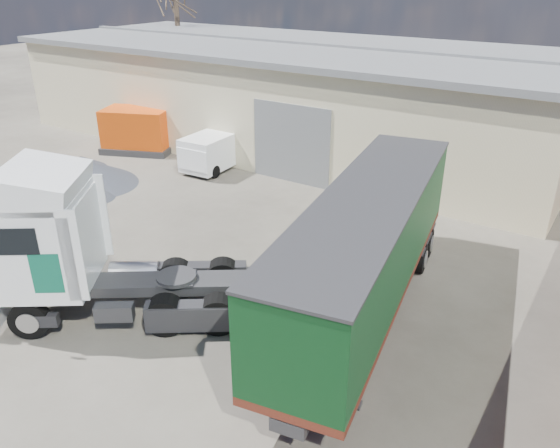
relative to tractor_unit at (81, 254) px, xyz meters
The scene contains 7 objects.
ground 3.09m from the tractor_unit, 65.44° to the left, with size 120.00×120.00×0.00m, color black.
warehouse 18.90m from the tractor_unit, 105.31° to the left, with size 30.60×12.60×5.42m.
tractor_unit is the anchor object (origin of this frame).
box_trailer 7.82m from the tractor_unit, 33.36° to the left, with size 4.30×11.42×3.72m.
panel_van 12.92m from the tractor_unit, 113.21° to the left, with size 2.01×4.39×1.75m.
orange_skip 15.54m from the tractor_unit, 131.63° to the left, with size 4.27×3.53×2.29m.
gravel_heap 11.34m from the tractor_unit, 141.53° to the left, with size 5.92×5.58×1.06m.
Camera 1 is at (10.78, -10.13, 8.95)m, focal length 35.00 mm.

